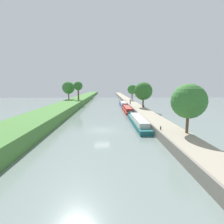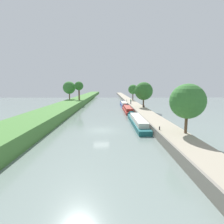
% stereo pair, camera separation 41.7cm
% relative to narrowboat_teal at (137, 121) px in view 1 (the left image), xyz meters
% --- Properties ---
extents(ground_plane, '(160.00, 160.00, 0.00)m').
position_rel_narrowboat_teal_xyz_m(ground_plane, '(-6.50, -4.39, -0.65)').
color(ground_plane, slate).
extents(left_grassy_bank, '(6.86, 260.00, 2.04)m').
position_rel_narrowboat_teal_xyz_m(left_grassy_bank, '(-17.85, -4.39, 0.37)').
color(left_grassy_bank, '#477A38').
rests_on(left_grassy_bank, ground_plane).
extents(right_towpath, '(3.61, 260.00, 1.18)m').
position_rel_narrowboat_teal_xyz_m(right_towpath, '(3.22, -4.39, -0.05)').
color(right_towpath, '#9E937F').
rests_on(right_towpath, ground_plane).
extents(stone_quay, '(0.25, 260.00, 1.23)m').
position_rel_narrowboat_teal_xyz_m(stone_quay, '(1.29, -4.39, -0.03)').
color(stone_quay, gray).
rests_on(stone_quay, ground_plane).
extents(narrowboat_teal, '(1.97, 16.59, 2.12)m').
position_rel_narrowboat_teal_xyz_m(narrowboat_teal, '(0.00, 0.00, 0.00)').
color(narrowboat_teal, '#195B60').
rests_on(narrowboat_teal, ground_plane).
extents(narrowboat_red, '(2.02, 14.34, 2.04)m').
position_rel_narrowboat_teal_xyz_m(narrowboat_red, '(-0.08, 17.20, -0.08)').
color(narrowboat_red, maroon).
rests_on(narrowboat_red, ground_plane).
extents(narrowboat_blue, '(1.98, 14.24, 1.97)m').
position_rel_narrowboat_teal_xyz_m(narrowboat_blue, '(0.02, 31.87, -0.07)').
color(narrowboat_blue, '#283D93').
rests_on(narrowboat_blue, ground_plane).
extents(tree_rightbank_near, '(4.36, 4.36, 6.24)m').
position_rel_narrowboat_teal_xyz_m(tree_rightbank_near, '(4.54, -10.69, 4.59)').
color(tree_rightbank_near, brown).
rests_on(tree_rightbank_near, right_towpath).
extents(tree_rightbank_midnear, '(5.00, 5.00, 6.99)m').
position_rel_narrowboat_teal_xyz_m(tree_rightbank_midnear, '(4.40, 16.98, 5.02)').
color(tree_rightbank_midnear, '#4C3828').
rests_on(tree_rightbank_midnear, right_towpath).
extents(tree_rightbank_midfar, '(3.96, 3.96, 6.47)m').
position_rel_narrowboat_teal_xyz_m(tree_rightbank_midfar, '(4.61, 41.30, 5.00)').
color(tree_rightbank_midfar, '#4C3828').
rests_on(tree_rightbank_midfar, right_towpath).
extents(tree_leftbank_downstream, '(4.72, 4.72, 6.76)m').
position_rel_narrowboat_teal_xyz_m(tree_leftbank_downstream, '(-20.50, 35.64, 5.78)').
color(tree_leftbank_downstream, brown).
rests_on(tree_leftbank_downstream, left_grassy_bank).
extents(tree_leftbank_upstream, '(3.23, 3.23, 6.70)m').
position_rel_narrowboat_teal_xyz_m(tree_leftbank_upstream, '(-16.36, 33.09, 6.37)').
color(tree_leftbank_upstream, brown).
rests_on(tree_leftbank_upstream, left_grassy_bank).
extents(person_walking, '(0.34, 0.34, 1.66)m').
position_rel_narrowboat_teal_xyz_m(person_walking, '(1.92, 25.96, 1.41)').
color(person_walking, '#282D42').
rests_on(person_walking, right_towpath).
extents(mooring_bollard_near, '(0.16, 0.16, 0.45)m').
position_rel_narrowboat_teal_xyz_m(mooring_bollard_near, '(1.71, -8.91, 0.76)').
color(mooring_bollard_near, black).
rests_on(mooring_bollard_near, right_towpath).
extents(mooring_bollard_far, '(0.16, 0.16, 0.45)m').
position_rel_narrowboat_teal_xyz_m(mooring_bollard_far, '(1.71, 38.20, 0.76)').
color(mooring_bollard_far, black).
rests_on(mooring_bollard_far, right_towpath).
extents(park_bench, '(0.44, 1.50, 0.47)m').
position_rel_narrowboat_teal_xyz_m(park_bench, '(4.57, 17.40, 0.88)').
color(park_bench, '#333338').
rests_on(park_bench, right_towpath).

